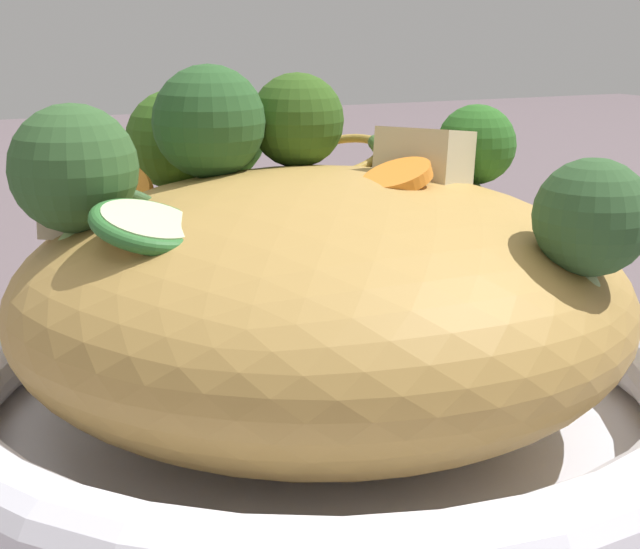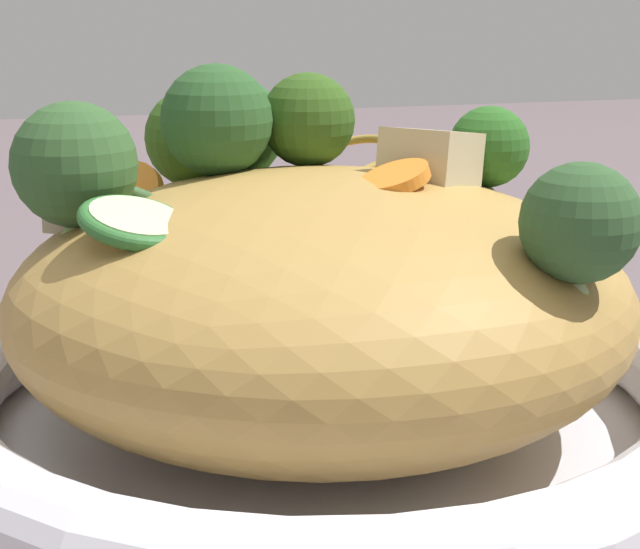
{
  "view_description": "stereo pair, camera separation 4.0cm",
  "coord_description": "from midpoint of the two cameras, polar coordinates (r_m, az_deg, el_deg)",
  "views": [
    {
      "loc": [
        -0.35,
        0.16,
        0.18
      ],
      "look_at": [
        0.0,
        0.0,
        0.08
      ],
      "focal_mm": 54.31,
      "sensor_mm": 36.0,
      "label": 1
    },
    {
      "loc": [
        -0.36,
        0.12,
        0.18
      ],
      "look_at": [
        0.0,
        0.0,
        0.08
      ],
      "focal_mm": 54.31,
      "sensor_mm": 36.0,
      "label": 2
    }
  ],
  "objects": [
    {
      "name": "noodle_heap",
      "position": [
        0.4,
        2.86,
        -1.47
      ],
      "size": [
        0.25,
        0.25,
        0.11
      ],
      "color": "#AC8441",
      "rests_on": "serving_bowl"
    },
    {
      "name": "broccoli_florets",
      "position": [
        0.42,
        -1.26,
        7.55
      ],
      "size": [
        0.24,
        0.23,
        0.08
      ],
      "color": "#9DC074",
      "rests_on": "serving_bowl"
    },
    {
      "name": "chicken_chunks",
      "position": [
        0.4,
        4.06,
        5.94
      ],
      "size": [
        0.07,
        0.18,
        0.04
      ],
      "color": "#C7B593",
      "rests_on": "serving_bowl"
    },
    {
      "name": "carrot_coins",
      "position": [
        0.42,
        5.3,
        5.7
      ],
      "size": [
        0.11,
        0.16,
        0.03
      ],
      "color": "orange",
      "rests_on": "serving_bowl"
    },
    {
      "name": "serving_bowl",
      "position": [
        0.41,
        2.76,
        -7.31
      ],
      "size": [
        0.33,
        0.33,
        0.05
      ],
      "color": "white",
      "rests_on": "ground_plane"
    },
    {
      "name": "zucchini_slices",
      "position": [
        0.39,
        -0.64,
        4.9
      ],
      "size": [
        0.11,
        0.19,
        0.03
      ],
      "color": "beige",
      "rests_on": "serving_bowl"
    },
    {
      "name": "ground_plane",
      "position": [
        0.42,
        2.72,
        -10.49
      ],
      "size": [
        3.0,
        3.0,
        0.0
      ],
      "primitive_type": "plane",
      "color": "#5D4F53"
    }
  ]
}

